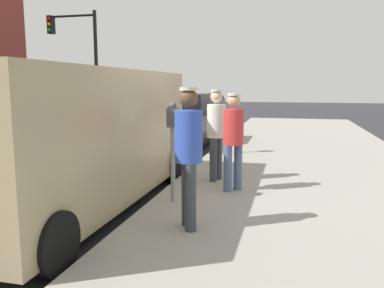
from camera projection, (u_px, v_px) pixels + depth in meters
The scene contains 10 objects.
ground_plane at pixel (97, 202), 6.54m from camera, with size 80.00×80.00×0.00m, color #2D2D33.
sidewalk_slab at pixel (318, 214), 5.70m from camera, with size 5.00×32.00×0.15m, color #9E998E.
parking_meter_near at pixel (173, 135), 5.96m from camera, with size 0.14×0.18×1.52m.
parking_meter_far at pixel (222, 114), 10.19m from camera, with size 0.14×0.18×1.52m.
pedestrian_in_blue at pixel (189, 148), 4.81m from camera, with size 0.34×0.34×1.75m.
pedestrian_in_white at pixel (216, 129), 7.31m from camera, with size 0.34×0.35×1.69m.
pedestrian_in_red at pixel (233, 136), 6.59m from camera, with size 0.34×0.34×1.64m.
parked_van at pixel (73, 136), 6.04m from camera, with size 2.15×5.21×2.15m.
parked_sedan_ahead at pixel (182, 123), 12.48m from camera, with size 1.95×4.40×1.65m.
traffic_light_corner at pixel (79, 50), 17.91m from camera, with size 2.48×0.42×5.20m.
Camera 1 is at (3.05, -5.76, 1.92)m, focal length 36.98 mm.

